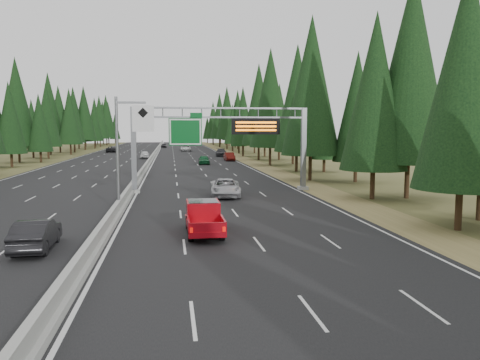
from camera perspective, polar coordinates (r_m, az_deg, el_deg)
name	(u,v)px	position (r m, az deg, el deg)	size (l,w,h in m)	color
road	(151,161)	(88.52, -10.79, 2.31)	(32.00, 260.00, 0.08)	black
shoulder_right	(245,160)	(89.57, 0.68, 2.45)	(3.60, 260.00, 0.06)	olive
shoulder_left	(51,162)	(91.01, -22.06, 2.06)	(3.60, 260.00, 0.06)	brown
median_barrier	(151,159)	(88.50, -10.79, 2.55)	(0.70, 260.00, 0.85)	gray
sign_gantry	(228,136)	(43.46, -1.49, 5.42)	(16.75, 0.98, 7.80)	slate
hov_sign_pole	(126,146)	(33.38, -13.75, 4.09)	(2.80, 0.50, 8.00)	slate
tree_row_right	(277,108)	(80.40, 4.58, 8.76)	(12.02, 244.31, 18.95)	black
tree_row_left	(21,109)	(89.89, -25.18, 7.88)	(11.46, 244.04, 18.94)	black
silver_minivan	(225,188)	(40.44, -1.78, -0.93)	(2.51, 5.44, 1.51)	#B5B4B9
red_pickup	(203,215)	(26.33, -4.48, -4.33)	(1.91, 5.34, 1.74)	black
car_ahead_green	(204,160)	(78.13, -4.41, 2.48)	(1.76, 4.38, 1.49)	#125329
car_ahead_dkred	(229,157)	(86.66, -1.31, 2.87)	(1.63, 4.67, 1.54)	#58110C
car_ahead_dkgrey	(221,152)	(101.24, -2.32, 3.37)	(2.31, 5.67, 1.65)	#232326
car_ahead_white	(186,148)	(126.30, -6.63, 3.88)	(2.65, 5.74, 1.60)	silver
car_ahead_far	(164,146)	(150.86, -9.27, 4.17)	(1.65, 4.09, 1.39)	black
car_onc_near	(36,234)	(24.66, -23.60, -6.08)	(1.57, 4.49, 1.48)	black
car_onc_white	(145,155)	(95.39, -11.53, 3.05)	(1.83, 4.55, 1.55)	silver
car_onc_far	(112,149)	(123.92, -15.34, 3.65)	(2.60, 5.63, 1.57)	#232326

